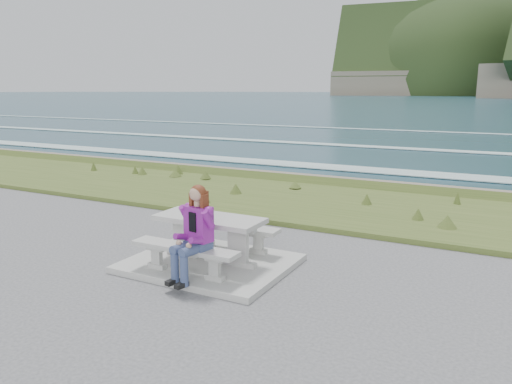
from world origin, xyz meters
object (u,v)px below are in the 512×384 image
(bench_landward, at_px, (185,252))
(bench_seaward, at_px, (231,230))
(picnic_table, at_px, (209,227))
(seated_woman, at_px, (192,246))

(bench_landward, bearing_deg, bench_seaward, 90.00)
(bench_seaward, bearing_deg, picnic_table, -90.00)
(picnic_table, bearing_deg, bench_seaward, 90.00)
(picnic_table, xyz_separation_m, bench_landward, (0.00, -0.70, -0.23))
(bench_landward, height_order, bench_seaward, same)
(bench_landward, xyz_separation_m, bench_seaward, (0.00, 1.40, 0.00))
(picnic_table, distance_m, bench_seaward, 0.74)
(bench_landward, distance_m, bench_seaward, 1.40)
(bench_landward, xyz_separation_m, seated_woman, (0.23, -0.13, 0.17))
(bench_landward, distance_m, seated_woman, 0.32)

